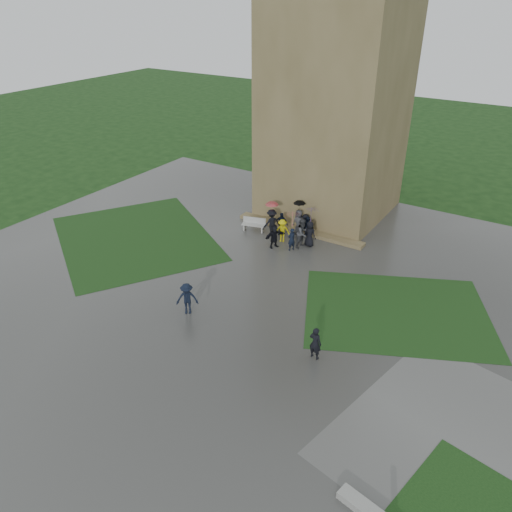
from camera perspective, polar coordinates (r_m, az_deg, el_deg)
The scene contains 10 objects.
ground at distance 25.64m, azimuth -6.30°, elevation -5.94°, with size 120.00×120.00×0.00m, color black.
plaza at distance 26.95m, azimuth -3.68°, elevation -3.91°, with size 34.00×34.00×0.02m, color #363633.
lawn_inset_left at distance 33.26m, azimuth -13.62°, elevation 2.02°, with size 11.00×9.00×0.01m, color black.
lawn_inset_right at distance 26.17m, azimuth 15.74°, elevation -6.14°, with size 9.00×7.00×0.01m, color black.
tower at distance 34.48m, azimuth 9.27°, elevation 19.15°, with size 8.00×8.00×18.00m, color brown.
tower_plinth at distance 33.31m, azimuth 4.98°, elevation 3.01°, with size 9.00×0.80×0.22m, color brown.
bench at distance 33.13m, azimuth -0.25°, elevation 3.65°, with size 1.62×0.91×0.90m.
visitor_cluster at distance 31.49m, azimuth 4.06°, elevation 3.59°, with size 3.83×3.79×2.59m.
pedestrian_mid at distance 24.89m, azimuth -7.88°, elevation -4.85°, with size 1.08×0.56×1.68m, color black.
pedestrian_near at distance 22.09m, azimuth 6.80°, elevation -9.85°, with size 0.58×0.38×1.58m, color black.
Camera 1 is at (13.62, -16.20, 14.49)m, focal length 35.00 mm.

